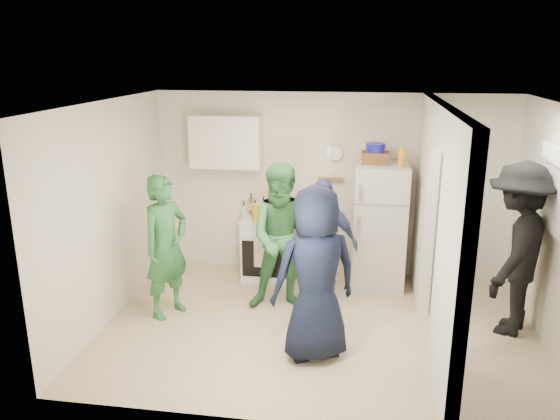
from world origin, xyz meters
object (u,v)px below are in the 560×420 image
object	(u,v)px
stove	(269,247)
wicker_basket	(375,158)
fridge	(380,226)
person_nook	(516,249)
person_green_center	(284,238)
person_navy	(315,274)
person_denim	(322,241)
yellow_cup_stack_top	(402,157)
person_green_left	(166,246)
blue_bowl	(376,148)

from	to	relation	value
stove	wicker_basket	world-z (taller)	wicker_basket
fridge	person_nook	world-z (taller)	person_nook
person_green_center	person_navy	distance (m)	1.13
person_green_center	person_denim	distance (m)	0.51
person_navy	person_nook	size ratio (longest dim) A/B	0.93
yellow_cup_stack_top	person_green_center	xyz separation A→B (m)	(-1.35, -0.79, -0.87)
fridge	person_nook	bearing A→B (deg)	-36.80
yellow_cup_stack_top	person_nook	distance (m)	1.74
fridge	person_green_center	size ratio (longest dim) A/B	0.92
wicker_basket	person_green_left	size ratio (longest dim) A/B	0.21
person_denim	person_nook	xyz separation A→B (m)	(2.13, -0.45, 0.18)
fridge	person_denim	distance (m)	0.94
blue_bowl	person_navy	size ratio (longest dim) A/B	0.13
person_green_left	person_nook	world-z (taller)	person_nook
wicker_basket	yellow_cup_stack_top	bearing A→B (deg)	-25.11
stove	fridge	size ratio (longest dim) A/B	0.52
stove	person_nook	size ratio (longest dim) A/B	0.44
wicker_basket	yellow_cup_stack_top	world-z (taller)	yellow_cup_stack_top
blue_bowl	person_navy	xyz separation A→B (m)	(-0.57, -1.97, -0.94)
yellow_cup_stack_top	person_green_center	size ratio (longest dim) A/B	0.14
stove	person_green_center	distance (m)	1.09
person_green_left	person_navy	size ratio (longest dim) A/B	0.95
wicker_basket	person_nook	xyz separation A→B (m)	(1.52, -1.11, -0.75)
yellow_cup_stack_top	person_navy	size ratio (longest dim) A/B	0.14
blue_bowl	person_denim	distance (m)	1.39
fridge	person_green_center	bearing A→B (deg)	-141.82
person_green_left	stove	bearing A→B (deg)	-8.76
yellow_cup_stack_top	person_denim	xyz separation A→B (m)	(-0.93, -0.51, -0.97)
blue_bowl	person_denim	xyz separation A→B (m)	(-0.61, -0.66, -1.05)
blue_bowl	fridge	bearing A→B (deg)	-26.57
person_green_center	person_navy	world-z (taller)	person_navy
wicker_basket	blue_bowl	size ratio (longest dim) A/B	1.46
wicker_basket	person_green_center	size ratio (longest dim) A/B	0.20
fridge	person_nook	xyz separation A→B (m)	(1.42, -1.06, 0.14)
fridge	person_navy	distance (m)	2.04
yellow_cup_stack_top	person_green_center	world-z (taller)	yellow_cup_stack_top
stove	fridge	xyz separation A→B (m)	(1.48, -0.03, 0.39)
person_green_left	person_green_center	size ratio (longest dim) A/B	0.95
person_navy	person_nook	distance (m)	2.26
person_green_center	stove	bearing A→B (deg)	103.84
stove	yellow_cup_stack_top	distance (m)	2.16
stove	person_green_center	xyz separation A→B (m)	(0.35, -0.92, 0.47)
person_denim	person_navy	xyz separation A→B (m)	(0.04, -1.31, 0.11)
person_navy	person_nook	bearing A→B (deg)	177.05
wicker_basket	person_denim	xyz separation A→B (m)	(-0.61, -0.66, -0.92)
yellow_cup_stack_top	stove	bearing A→B (deg)	175.62
fridge	person_denim	bearing A→B (deg)	-139.14
blue_bowl	person_green_center	bearing A→B (deg)	-137.66
fridge	stove	bearing A→B (deg)	178.84
person_denim	person_green_center	bearing A→B (deg)	-129.17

